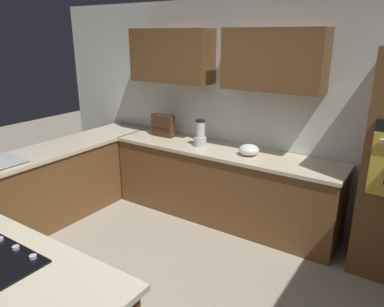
{
  "coord_description": "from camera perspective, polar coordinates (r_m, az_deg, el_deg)",
  "views": [
    {
      "loc": [
        -1.89,
        1.92,
        2.2
      ],
      "look_at": [
        0.06,
        -1.0,
        1.05
      ],
      "focal_mm": 34.21,
      "sensor_mm": 36.0,
      "label": 1
    }
  ],
  "objects": [
    {
      "name": "ground_plane",
      "position": [
        3.48,
        -9.08,
        -21.42
      ],
      "size": [
        14.0,
        14.0,
        0.0
      ],
      "primitive_type": "plane",
      "color": "#9E937F"
    },
    {
      "name": "spice_rack",
      "position": [
        4.88,
        -4.55,
        4.38
      ],
      "size": [
        0.32,
        0.11,
        0.29
      ],
      "color": "#472B19",
      "rests_on": "countertop_back"
    },
    {
      "name": "countertop_back",
      "position": [
        4.35,
        4.75,
        0.38
      ],
      "size": [
        2.84,
        0.64,
        0.04
      ],
      "primitive_type": "cube",
      "color": "beige",
      "rests_on": "lower_cabinets_back"
    },
    {
      "name": "lower_cabinets_back",
      "position": [
        4.51,
        4.61,
        -5.08
      ],
      "size": [
        2.8,
        0.6,
        0.86
      ],
      "primitive_type": "cube",
      "color": "brown",
      "rests_on": "ground"
    },
    {
      "name": "mixing_bowl",
      "position": [
        4.16,
        8.86,
        0.57
      ],
      "size": [
        0.23,
        0.23,
        0.12
      ],
      "primitive_type": "ellipsoid",
      "color": "white",
      "rests_on": "countertop_back"
    },
    {
      "name": "blender",
      "position": [
        4.43,
        1.29,
        2.95
      ],
      "size": [
        0.15,
        0.15,
        0.33
      ],
      "color": "silver",
      "rests_on": "countertop_back"
    },
    {
      "name": "lower_cabinets_side",
      "position": [
        4.79,
        -21.1,
        -4.84
      ],
      "size": [
        0.6,
        2.9,
        0.86
      ],
      "primitive_type": "cube",
      "color": "brown",
      "rests_on": "ground"
    },
    {
      "name": "wall_back",
      "position": [
        4.48,
        7.4,
        8.37
      ],
      "size": [
        6.0,
        0.44,
        2.6
      ],
      "color": "silver",
      "rests_on": "ground"
    },
    {
      "name": "countertop_side",
      "position": [
        4.65,
        -21.72,
        0.28
      ],
      "size": [
        0.64,
        2.94,
        0.04
      ],
      "primitive_type": "cube",
      "color": "beige",
      "rests_on": "lower_cabinets_side"
    }
  ]
}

